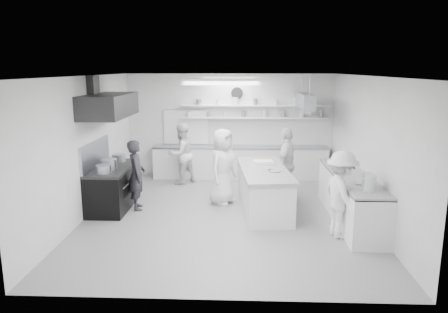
{
  "coord_description": "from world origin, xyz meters",
  "views": [
    {
      "loc": [
        0.33,
        -8.84,
        3.17
      ],
      "look_at": [
        -0.06,
        0.6,
        1.18
      ],
      "focal_mm": 33.93,
      "sensor_mm": 36.0,
      "label": 1
    }
  ],
  "objects_px": {
    "back_counter": "(240,162)",
    "right_counter": "(351,198)",
    "stove": "(113,188)",
    "cook_back": "(181,154)",
    "cook_stove": "(136,175)",
    "prep_island": "(264,190)"
  },
  "relations": [
    {
      "from": "cook_stove",
      "to": "cook_back",
      "type": "relative_size",
      "value": 0.95
    },
    {
      "from": "right_counter",
      "to": "cook_stove",
      "type": "xyz_separation_m",
      "value": [
        -4.67,
        0.51,
        0.33
      ]
    },
    {
      "from": "cook_stove",
      "to": "right_counter",
      "type": "bearing_deg",
      "value": -110.66
    },
    {
      "from": "stove",
      "to": "prep_island",
      "type": "height_order",
      "value": "prep_island"
    },
    {
      "from": "back_counter",
      "to": "right_counter",
      "type": "xyz_separation_m",
      "value": [
        2.35,
        -3.4,
        0.01
      ]
    },
    {
      "from": "stove",
      "to": "cook_back",
      "type": "relative_size",
      "value": 1.07
    },
    {
      "from": "stove",
      "to": "right_counter",
      "type": "distance_m",
      "value": 5.28
    },
    {
      "from": "cook_stove",
      "to": "cook_back",
      "type": "height_order",
      "value": "cook_back"
    },
    {
      "from": "stove",
      "to": "back_counter",
      "type": "distance_m",
      "value": 4.03
    },
    {
      "from": "prep_island",
      "to": "cook_back",
      "type": "relative_size",
      "value": 1.49
    },
    {
      "from": "right_counter",
      "to": "cook_back",
      "type": "relative_size",
      "value": 1.97
    },
    {
      "from": "back_counter",
      "to": "right_counter",
      "type": "height_order",
      "value": "right_counter"
    },
    {
      "from": "back_counter",
      "to": "prep_island",
      "type": "distance_m",
      "value": 2.9
    },
    {
      "from": "stove",
      "to": "right_counter",
      "type": "xyz_separation_m",
      "value": [
        5.25,
        -0.6,
        0.02
      ]
    },
    {
      "from": "stove",
      "to": "right_counter",
      "type": "height_order",
      "value": "right_counter"
    },
    {
      "from": "cook_stove",
      "to": "stove",
      "type": "bearing_deg",
      "value": 66.65
    },
    {
      "from": "back_counter",
      "to": "prep_island",
      "type": "bearing_deg",
      "value": -79.19
    },
    {
      "from": "stove",
      "to": "prep_island",
      "type": "relative_size",
      "value": 0.72
    },
    {
      "from": "back_counter",
      "to": "cook_back",
      "type": "distance_m",
      "value": 1.79
    },
    {
      "from": "right_counter",
      "to": "cook_stove",
      "type": "bearing_deg",
      "value": 173.78
    },
    {
      "from": "cook_back",
      "to": "right_counter",
      "type": "bearing_deg",
      "value": 100.72
    },
    {
      "from": "right_counter",
      "to": "prep_island",
      "type": "relative_size",
      "value": 1.33
    }
  ]
}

